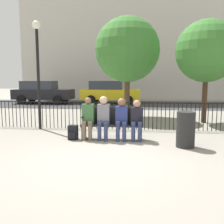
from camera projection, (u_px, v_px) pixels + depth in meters
name	position (u px, v px, depth m)	size (l,w,h in m)	color
ground_plane	(103.00, 159.00, 5.40)	(80.00, 80.00, 0.00)	gray
park_bench	(112.00, 122.00, 7.21)	(1.77, 0.45, 0.92)	black
seated_person_0	(88.00, 116.00, 7.14)	(0.34, 0.39, 1.21)	brown
seated_person_1	(103.00, 115.00, 7.09)	(0.34, 0.39, 1.25)	navy
seated_person_2	(122.00, 117.00, 7.03)	(0.34, 0.39, 1.20)	navy
seated_person_3	(137.00, 118.00, 6.99)	(0.34, 0.39, 1.15)	navy
backpack	(73.00, 133.00, 7.17)	(0.26, 0.24, 0.42)	black
fence_railing	(116.00, 113.00, 8.64)	(9.01, 0.03, 0.95)	black
tree_0	(207.00, 51.00, 9.65)	(2.41, 2.41, 4.02)	#422D1E
tree_1	(127.00, 50.00, 11.09)	(2.89, 2.89, 4.48)	#4C3823
lamp_post	(38.00, 59.00, 8.45)	(0.28, 0.28, 3.66)	black
street_surface	(128.00, 105.00, 17.23)	(24.00, 6.00, 0.01)	#333335
parked_car_0	(110.00, 92.00, 18.02)	(4.20, 1.94, 1.62)	yellow
parked_car_1	(42.00, 92.00, 18.05)	(4.20, 1.94, 1.62)	black
building_facade	(132.00, 12.00, 24.06)	(20.00, 6.00, 16.31)	beige
trash_bin	(186.00, 129.00, 6.34)	(0.47, 0.47, 0.91)	black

